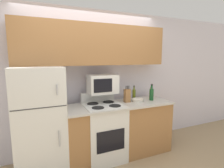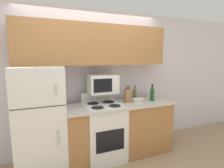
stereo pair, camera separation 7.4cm
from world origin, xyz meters
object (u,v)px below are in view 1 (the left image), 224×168
object	(u,v)px
refrigerator	(40,121)
knife_block	(127,95)
bowl	(138,100)
stove	(104,131)
bottle_wine_green	(152,94)
microwave	(103,84)
bottle_olive_oil	(134,94)
bottle_cooking_spray	(151,94)

from	to	relation	value
refrigerator	knife_block	world-z (taller)	refrigerator
refrigerator	bowl	size ratio (longest dim) A/B	7.78
refrigerator	stove	xyz separation A→B (m)	(0.97, -0.06, -0.31)
refrigerator	bottle_wine_green	xyz separation A→B (m)	(1.91, -0.08, 0.26)
stove	bowl	xyz separation A→B (m)	(0.65, -0.02, 0.48)
bowl	microwave	bearing A→B (deg)	165.67
refrigerator	knife_block	xyz separation A→B (m)	(1.43, -0.03, 0.26)
bowl	bottle_olive_oil	size ratio (longest dim) A/B	0.78
microwave	bottle_cooking_spray	world-z (taller)	microwave
bottle_olive_oil	bottle_wine_green	bearing A→B (deg)	-37.27
bottle_wine_green	bottle_olive_oil	size ratio (longest dim) A/B	1.15
stove	bottle_cooking_spray	bearing A→B (deg)	5.94
bottle_wine_green	bottle_cooking_spray	bearing A→B (deg)	58.18
refrigerator	stove	size ratio (longest dim) A/B	1.44
knife_block	bottle_wine_green	xyz separation A→B (m)	(0.48, -0.05, -0.00)
microwave	bowl	xyz separation A→B (m)	(0.61, -0.16, -0.30)
knife_block	bottle_olive_oil	size ratio (longest dim) A/B	1.12
bottle_olive_oil	stove	bearing A→B (deg)	-165.44
bottle_cooking_spray	stove	bearing A→B (deg)	-174.06
bowl	bottle_wine_green	distance (m)	0.30
stove	bottle_wine_green	distance (m)	1.10
stove	microwave	world-z (taller)	microwave
stove	bottle_cooking_spray	world-z (taller)	bottle_cooking_spray
stove	bottle_olive_oil	distance (m)	0.89
bottle_cooking_spray	bottle_wine_green	distance (m)	0.15
stove	bottle_cooking_spray	xyz separation A→B (m)	(1.02, 0.11, 0.53)
microwave	refrigerator	bearing A→B (deg)	-175.60
microwave	knife_block	size ratio (longest dim) A/B	1.68
stove	bowl	size ratio (longest dim) A/B	5.41
bowl	bottle_wine_green	size ratio (longest dim) A/B	0.68
bowl	bottle_cooking_spray	size ratio (longest dim) A/B	0.93
refrigerator	bottle_wine_green	bearing A→B (deg)	-2.42
refrigerator	bottle_cooking_spray	distance (m)	2.00
knife_block	bottle_olive_oil	distance (m)	0.26
bottle_olive_oil	microwave	bearing A→B (deg)	-176.74
microwave	bowl	bearing A→B (deg)	-14.33
refrigerator	bottle_cooking_spray	xyz separation A→B (m)	(1.99, 0.04, 0.23)
knife_block	bottle_cooking_spray	distance (m)	0.56
microwave	bottle_cooking_spray	size ratio (longest dim) A/B	2.23
bottle_olive_oil	bottle_cooking_spray	bearing A→B (deg)	-12.16
knife_block	bottle_wine_green	bearing A→B (deg)	-6.54
bowl	bottle_wine_green	bearing A→B (deg)	-0.50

